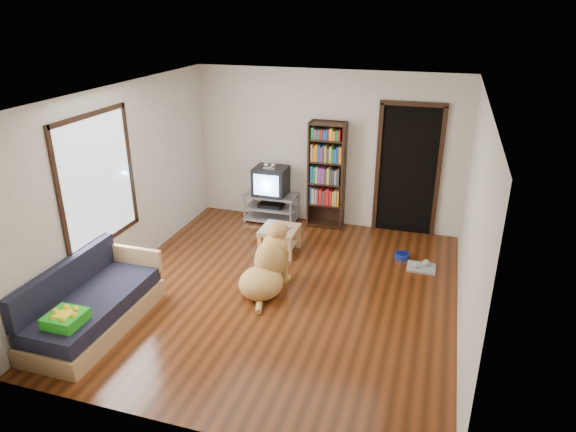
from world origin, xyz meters
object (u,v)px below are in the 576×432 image
(crt_tv, at_px, (271,180))
(bookshelf, at_px, (327,170))
(laptop, at_px, (279,228))
(coffee_table, at_px, (280,235))
(grey_rag, at_px, (421,268))
(dog_bowl, at_px, (402,256))
(sofa, at_px, (92,307))
(tv_stand, at_px, (271,206))
(green_cushion, at_px, (66,319))
(dog, at_px, (268,267))

(crt_tv, bearing_deg, bookshelf, 4.32)
(laptop, relative_size, coffee_table, 0.54)
(coffee_table, bearing_deg, bookshelf, 70.32)
(grey_rag, bearing_deg, bookshelf, 146.41)
(dog_bowl, height_order, crt_tv, crt_tv)
(laptop, xyz_separation_m, bookshelf, (0.43, 1.24, 0.59))
(dog_bowl, bearing_deg, sofa, -139.34)
(dog_bowl, relative_size, sofa, 0.12)
(crt_tv, distance_m, sofa, 3.81)
(tv_stand, bearing_deg, laptop, -65.71)
(grey_rag, bearing_deg, dog_bowl, 140.19)
(green_cushion, bearing_deg, tv_stand, 78.33)
(green_cushion, relative_size, dog_bowl, 1.66)
(laptop, distance_m, bookshelf, 1.44)
(dog_bowl, relative_size, grey_rag, 0.55)
(tv_stand, relative_size, crt_tv, 1.55)
(tv_stand, height_order, bookshelf, bookshelf)
(sofa, bearing_deg, crt_tv, 75.07)
(green_cushion, bearing_deg, sofa, 102.22)
(laptop, xyz_separation_m, dog, (0.20, -1.09, -0.08))
(dog, bearing_deg, coffee_table, 100.06)
(dog_bowl, xyz_separation_m, grey_rag, (0.30, -0.25, -0.03))
(grey_rag, distance_m, dog, 2.30)
(sofa, bearing_deg, dog, 39.58)
(crt_tv, bearing_deg, grey_rag, -21.72)
(laptop, distance_m, dog, 1.11)
(dog_bowl, bearing_deg, tv_stand, 161.56)
(green_cushion, xyz_separation_m, laptop, (1.37, 3.05, -0.07))
(crt_tv, height_order, bookshelf, bookshelf)
(grey_rag, bearing_deg, crt_tv, 158.28)
(green_cushion, height_order, dog_bowl, green_cushion)
(green_cushion, distance_m, bookshelf, 4.68)
(tv_stand, bearing_deg, dog_bowl, -18.44)
(laptop, bearing_deg, grey_rag, 16.18)
(tv_stand, bearing_deg, coffee_table, -65.13)
(green_cushion, bearing_deg, laptop, 65.62)
(coffee_table, bearing_deg, tv_stand, 114.87)
(tv_stand, relative_size, bookshelf, 0.50)
(laptop, distance_m, grey_rag, 2.17)
(green_cushion, height_order, sofa, sofa)
(dog_bowl, distance_m, coffee_table, 1.87)
(grey_rag, distance_m, coffee_table, 2.14)
(bookshelf, bearing_deg, dog_bowl, -32.12)
(crt_tv, bearing_deg, dog, -72.40)
(green_cushion, height_order, dog, dog)
(grey_rag, bearing_deg, coffee_table, -177.72)
(dog_bowl, relative_size, coffee_table, 0.40)
(dog_bowl, xyz_separation_m, bookshelf, (-1.39, 0.88, 0.96))
(grey_rag, bearing_deg, sofa, -144.30)
(grey_rag, distance_m, crt_tv, 2.94)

